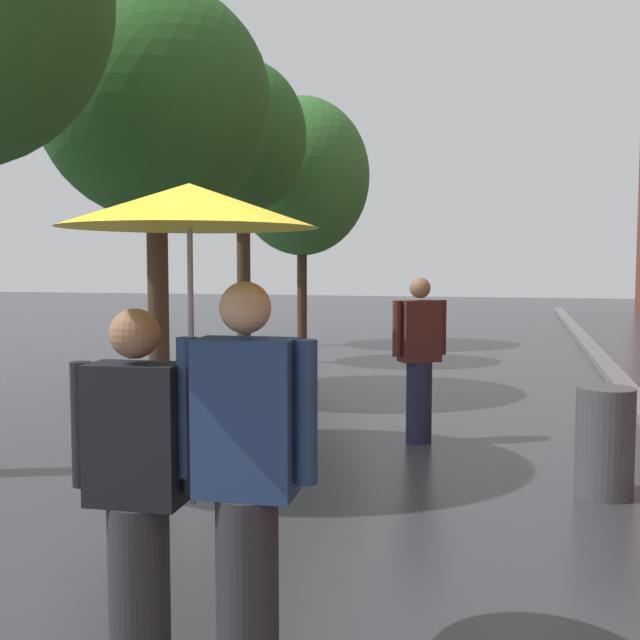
{
  "coord_description": "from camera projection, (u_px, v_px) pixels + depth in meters",
  "views": [
    {
      "loc": [
        1.74,
        -2.34,
        1.79
      ],
      "look_at": [
        0.18,
        3.41,
        1.35
      ],
      "focal_mm": 41.32,
      "sensor_mm": 36.0,
      "label": 1
    }
  ],
  "objects": [
    {
      "name": "pedestrian_walking_midground",
      "position": [
        419.0,
        359.0,
        7.41
      ],
      "size": [
        0.5,
        0.41,
        1.67
      ],
      "color": "#1E233D",
      "rests_on": "ground"
    },
    {
      "name": "street_tree_3",
      "position": [
        302.0,
        177.0,
        16.15
      ],
      "size": [
        2.98,
        2.98,
        5.46
      ],
      "color": "#473323",
      "rests_on": "ground"
    },
    {
      "name": "street_tree_2",
      "position": [
        243.0,
        139.0,
        13.13
      ],
      "size": [
        2.29,
        2.29,
        5.44
      ],
      "color": "#473323",
      "rests_on": "ground"
    },
    {
      "name": "couple_under_umbrella",
      "position": [
        192.0,
        368.0,
        3.02
      ],
      "size": [
        1.07,
        1.06,
        2.13
      ],
      "color": "#2D2D33",
      "rests_on": "ground"
    },
    {
      "name": "street_tree_1",
      "position": [
        155.0,
        104.0,
        9.82
      ],
      "size": [
        3.11,
        3.11,
        5.52
      ],
      "color": "#473323",
      "rests_on": "ground"
    },
    {
      "name": "kerb_strip",
      "position": [
        614.0,
        375.0,
        11.62
      ],
      "size": [
        0.3,
        36.0,
        0.12
      ],
      "primitive_type": "cube",
      "color": "slate",
      "rests_on": "ground"
    },
    {
      "name": "litter_bin",
      "position": [
        605.0,
        442.0,
        5.71
      ],
      "size": [
        0.44,
        0.44,
        0.85
      ],
      "primitive_type": "cylinder",
      "color": "#4C4C51",
      "rests_on": "ground"
    }
  ]
}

